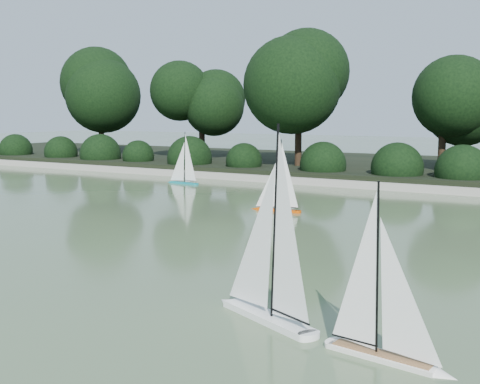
# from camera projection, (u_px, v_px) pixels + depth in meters

# --- Properties ---
(ground) EXTENTS (80.00, 80.00, 0.00)m
(ground) POSITION_uv_depth(u_px,v_px,m) (142.00, 275.00, 6.97)
(ground) COLOR #3A4D2E
(ground) RESTS_ON ground
(pond_coping) EXTENTS (40.00, 0.35, 0.18)m
(pond_coping) POSITION_uv_depth(u_px,v_px,m) (377.00, 186.00, 14.68)
(pond_coping) COLOR gray
(pond_coping) RESTS_ON ground
(far_bank) EXTENTS (40.00, 8.00, 0.30)m
(far_bank) POSITION_uv_depth(u_px,v_px,m) (418.00, 170.00, 18.11)
(far_bank) COLOR black
(far_bank) RESTS_ON ground
(tree_line) EXTENTS (26.31, 3.93, 4.39)m
(tree_line) POSITION_uv_depth(u_px,v_px,m) (454.00, 83.00, 15.82)
(tree_line) COLOR black
(tree_line) RESTS_ON ground
(shrub_hedge) EXTENTS (29.10, 1.10, 1.10)m
(shrub_hedge) POSITION_uv_depth(u_px,v_px,m) (388.00, 168.00, 15.41)
(shrub_hedge) COLOR black
(shrub_hedge) RESTS_ON ground
(sailboat_white_a) EXTENTS (1.33, 0.75, 1.90)m
(sailboat_white_a) POSITION_uv_depth(u_px,v_px,m) (261.00, 286.00, 5.52)
(sailboat_white_a) COLOR white
(sailboat_white_a) RESTS_ON ground
(sailboat_white_b) EXTENTS (1.08, 0.33, 1.47)m
(sailboat_white_b) POSITION_uv_depth(u_px,v_px,m) (392.00, 333.00, 4.54)
(sailboat_white_b) COLOR white
(sailboat_white_b) RESTS_ON ground
(sailboat_orange) EXTENTS (1.06, 0.18, 1.45)m
(sailboat_orange) POSITION_uv_depth(u_px,v_px,m) (274.00, 199.00, 11.48)
(sailboat_orange) COLOR #CE4502
(sailboat_orange) RESTS_ON ground
(sailboat_teal) EXTENTS (1.07, 0.28, 1.45)m
(sailboat_teal) POSITION_uv_depth(u_px,v_px,m) (181.00, 175.00, 15.85)
(sailboat_teal) COLOR #0E7886
(sailboat_teal) RESTS_ON ground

